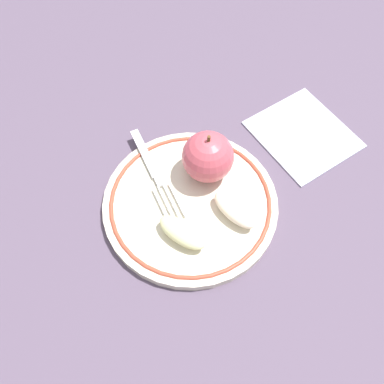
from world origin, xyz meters
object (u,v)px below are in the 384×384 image
(fork, at_px, (153,170))
(napkin_folded, at_px, (303,134))
(apple_slice_back, at_px, (235,210))
(apple_slice_front, at_px, (182,232))
(plate, at_px, (192,202))
(apple_red_whole, at_px, (208,157))

(fork, height_order, napkin_folded, fork)
(apple_slice_back, distance_m, fork, 0.13)
(apple_slice_front, relative_size, fork, 0.44)
(apple_slice_back, bearing_deg, plate, 25.96)
(plate, height_order, napkin_folded, plate)
(plate, distance_m, fork, 0.07)
(fork, bearing_deg, apple_red_whole, 64.88)
(apple_red_whole, xyz_separation_m, apple_slice_back, (-0.03, -0.07, -0.02))
(plate, xyz_separation_m, apple_slice_back, (0.02, -0.06, 0.02))
(napkin_folded, bearing_deg, plate, 168.12)
(napkin_folded, bearing_deg, apple_slice_back, -176.01)
(apple_red_whole, xyz_separation_m, fork, (-0.05, 0.06, -0.03))
(plate, bearing_deg, napkin_folded, -11.88)
(plate, xyz_separation_m, napkin_folded, (0.21, -0.04, -0.01))
(apple_red_whole, bearing_deg, fork, 131.56)
(apple_slice_front, bearing_deg, apple_red_whole, -72.62)
(plate, bearing_deg, apple_slice_front, -150.69)
(apple_red_whole, xyz_separation_m, napkin_folded, (0.16, -0.06, -0.05))
(apple_red_whole, bearing_deg, apple_slice_front, -156.37)
(apple_slice_back, bearing_deg, fork, 15.63)
(plate, bearing_deg, apple_red_whole, 17.27)
(plate, relative_size, fork, 1.52)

